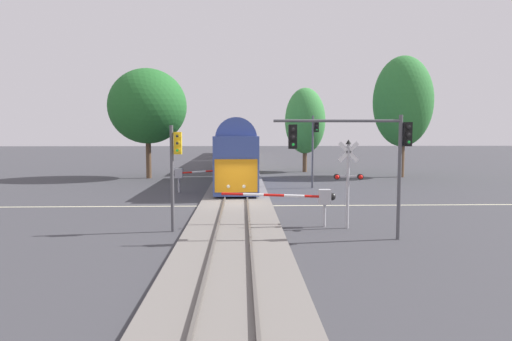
{
  "coord_description": "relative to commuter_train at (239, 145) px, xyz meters",
  "views": [
    {
      "loc": [
        0.38,
        -27.79,
        4.59
      ],
      "look_at": [
        1.29,
        1.99,
        2.0
      ],
      "focal_mm": 32.25,
      "sensor_mm": 36.0,
      "label": 1
    }
  ],
  "objects": [
    {
      "name": "railway_track",
      "position": [
        -0.0,
        -32.62,
        -2.63
      ],
      "size": [
        4.4,
        80.0,
        0.32
      ],
      "color": "slate",
      "rests_on": "ground"
    },
    {
      "name": "oak_behind_train",
      "position": [
        -8.64,
        -15.86,
        4.19
      ],
      "size": [
        7.43,
        7.43,
        10.5
      ],
      "color": "brown",
      "rests_on": "ground"
    },
    {
      "name": "traffic_signal_far_side",
      "position": [
        6.15,
        -24.0,
        1.14
      ],
      "size": [
        0.53,
        0.38,
        5.77
      ],
      "color": "#4C4C51",
      "rests_on": "ground"
    },
    {
      "name": "crossing_gate_near",
      "position": [
        3.75,
        -38.85,
        -1.32
      ],
      "size": [
        5.46,
        0.4,
        1.8
      ],
      "color": "#B7B7BC",
      "rests_on": "ground"
    },
    {
      "name": "traffic_signal_near_right",
      "position": [
        5.37,
        -41.52,
        1.26
      ],
      "size": [
        5.74,
        0.38,
        5.24
      ],
      "color": "#4C4C51",
      "rests_on": "ground"
    },
    {
      "name": "road_centre_stripe",
      "position": [
        -0.0,
        -32.62,
        -2.72
      ],
      "size": [
        44.0,
        0.2,
        0.01
      ],
      "color": "beige",
      "rests_on": "ground"
    },
    {
      "name": "crossing_gate_far",
      "position": [
        -3.73,
        -26.39,
        -1.3
      ],
      "size": [
        5.6,
        0.4,
        1.85
      ],
      "color": "#B7B7BC",
      "rests_on": "ground"
    },
    {
      "name": "maple_right_background",
      "position": [
        16.16,
        -15.5,
        4.69
      ],
      "size": [
        5.76,
        5.76,
        11.86
      ],
      "color": "brown",
      "rests_on": "ground"
    },
    {
      "name": "ground_plane",
      "position": [
        -0.0,
        -32.62,
        -2.72
      ],
      "size": [
        220.0,
        220.0,
        0.0
      ],
      "primitive_type": "plane",
      "color": "#3D3D42"
    },
    {
      "name": "elm_centre_background",
      "position": [
        7.39,
        -9.47,
        2.94
      ],
      "size": [
        4.46,
        4.46,
        9.3
      ],
      "color": "brown",
      "rests_on": "ground"
    },
    {
      "name": "crossing_signal_mast",
      "position": [
        5.33,
        -39.24,
        -0.17
      ],
      "size": [
        1.36,
        0.44,
        4.18
      ],
      "color": "#B2B2B7",
      "rests_on": "ground"
    },
    {
      "name": "traffic_signal_median",
      "position": [
        -2.64,
        -39.7,
        0.52
      ],
      "size": [
        0.53,
        0.38,
        4.83
      ],
      "color": "#4C4C51",
      "rests_on": "ground"
    },
    {
      "name": "commuter_train",
      "position": [
        0.0,
        0.0,
        0.0
      ],
      "size": [
        3.04,
        65.85,
        5.16
      ],
      "color": "#384C93",
      "rests_on": "railway_track"
    }
  ]
}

